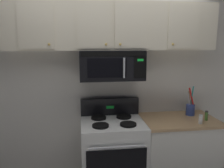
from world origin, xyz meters
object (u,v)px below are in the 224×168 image
object	(u,v)px
salt_shaker	(201,119)
spice_jar	(206,116)
stove_range	(113,155)
utensil_crock_blue	(190,108)
over_range_microwave	(111,65)

from	to	relation	value
salt_shaker	spice_jar	bearing A→B (deg)	39.15
spice_jar	stove_range	bearing A→B (deg)	175.14
utensil_crock_blue	spice_jar	xyz separation A→B (m)	(0.10, -0.22, -0.03)
utensil_crock_blue	salt_shaker	size ratio (longest dim) A/B	3.52
utensil_crock_blue	salt_shaker	distance (m)	0.33
stove_range	utensil_crock_blue	distance (m)	1.18
over_range_microwave	spice_jar	bearing A→B (deg)	-10.57
stove_range	salt_shaker	bearing A→B (deg)	-11.59
stove_range	over_range_microwave	bearing A→B (deg)	90.14
stove_range	spice_jar	xyz separation A→B (m)	(1.15, -0.10, 0.49)
stove_range	spice_jar	world-z (taller)	stove_range
over_range_microwave	salt_shaker	bearing A→B (deg)	-17.76
utensil_crock_blue	stove_range	bearing A→B (deg)	-173.40
utensil_crock_blue	salt_shaker	xyz separation A→B (m)	(-0.03, -0.33, -0.04)
stove_range	spice_jar	size ratio (longest dim) A/B	9.46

